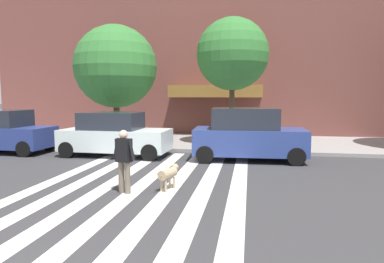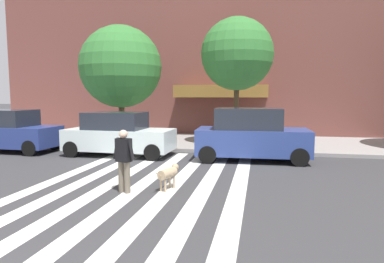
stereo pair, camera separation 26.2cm
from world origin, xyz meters
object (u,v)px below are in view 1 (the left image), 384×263
Objects in this scene: parked_car_third_in_line at (248,135)px; street_tree_middle at (232,54)px; parked_car_behind_first at (115,135)px; dog_on_leash at (169,173)px; street_tree_nearest at (116,67)px; pedestrian_dog_walker at (124,158)px.

street_tree_middle is (-0.81, 3.25, 3.47)m from parked_car_third_in_line.
parked_car_behind_first is 5.79m from dog_on_leash.
parked_car_behind_first is 5.47m from parked_car_third_in_line.
street_tree_nearest is 9.30m from dog_on_leash.
street_tree_nearest is at bearing 110.21° from parked_car_behind_first.
parked_car_third_in_line is 6.01m from pedestrian_dog_walker.
parked_car_behind_first is 4.58× the size of dog_on_leash.
parked_car_third_in_line is 2.64× the size of pedestrian_dog_walker.
pedestrian_dog_walker is 1.26m from dog_on_leash.
parked_car_third_in_line is (5.47, -0.00, 0.10)m from parked_car_behind_first.
street_tree_middle reaches higher than pedestrian_dog_walker.
dog_on_leash is at bearing 26.15° from pedestrian_dog_walker.
parked_car_behind_first is 6.71m from street_tree_middle.
parked_car_behind_first reaches higher than dog_on_leash.
parked_car_third_in_line is at bearing 66.24° from dog_on_leash.
pedestrian_dog_walker is at bearing -153.85° from dog_on_leash.
street_tree_nearest is at bearing 120.99° from dog_on_leash.
street_tree_middle is (5.67, 0.49, 0.54)m from street_tree_nearest.
dog_on_leash is at bearing -113.76° from parked_car_third_in_line.
parked_car_third_in_line is 0.75× the size of street_tree_nearest.
dog_on_leash is (1.05, 0.51, -0.48)m from pedestrian_dog_walker.
street_tree_middle reaches higher than parked_car_behind_first.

